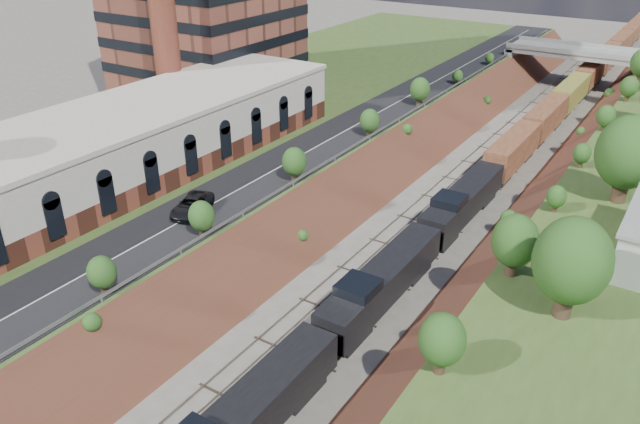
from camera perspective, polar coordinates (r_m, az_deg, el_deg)
platform_left at (r=85.93m, az=-9.68°, el=6.80°), size 44.00×180.00×5.00m
embankment_left at (r=74.79m, az=3.20°, el=2.00°), size 10.00×180.00×10.00m
embankment_right at (r=67.99m, az=19.52°, el=-2.29°), size 10.00×180.00×10.00m
rail_left_track at (r=71.44m, az=9.06°, el=0.53°), size 1.58×180.00×0.18m
rail_right_track at (r=69.81m, az=12.93°, el=-0.49°), size 1.58×180.00×0.18m
road at (r=74.99m, az=0.29°, el=6.29°), size 8.00×180.00×0.10m
guardrail at (r=72.68m, az=2.96°, el=6.00°), size 0.10×171.00×0.70m
commercial_building at (r=66.49m, az=-19.41°, el=5.19°), size 14.30×62.30×7.00m
overpass at (r=126.15m, az=22.39°, el=12.73°), size 24.50×8.30×7.40m
tree_right_large at (r=45.30m, az=22.05°, el=-4.24°), size 5.25×5.25×7.61m
tree_left_crest at (r=45.90m, az=-23.41°, el=-7.55°), size 2.45×2.45×3.55m
freight_train at (r=112.24m, az=21.87°, el=10.02°), size 2.94×181.28×4.55m
suv at (r=58.85m, az=-11.63°, el=0.62°), size 4.16×6.00×1.52m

